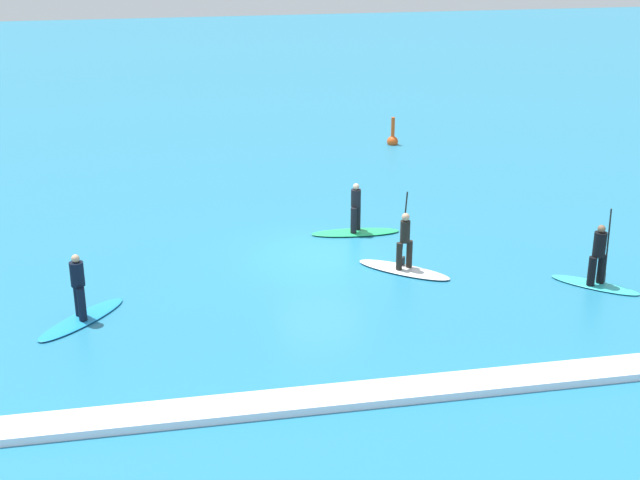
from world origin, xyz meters
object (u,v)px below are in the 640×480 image
(surfer_on_white_board, at_px, (404,260))
(surfer_on_teal_board, at_px, (597,267))
(surfer_on_blue_board, at_px, (80,304))
(marker_buoy, at_px, (393,139))
(surfer_on_green_board, at_px, (356,223))

(surfer_on_white_board, xyz_separation_m, surfer_on_teal_board, (4.91, -2.01, 0.20))
(surfer_on_white_board, bearing_deg, surfer_on_blue_board, 50.30)
(surfer_on_teal_board, height_order, marker_buoy, surfer_on_teal_board)
(marker_buoy, bearing_deg, surfer_on_teal_board, -84.74)
(surfer_on_green_board, height_order, marker_buoy, surfer_on_green_board)
(surfer_on_teal_board, bearing_deg, surfer_on_white_board, -159.01)
(surfer_on_teal_board, bearing_deg, surfer_on_blue_board, -138.65)
(surfer_on_blue_board, bearing_deg, surfer_on_green_board, -18.73)
(surfer_on_blue_board, distance_m, surfer_on_green_board, 9.55)
(surfer_on_blue_board, bearing_deg, surfer_on_teal_board, -50.99)
(surfer_on_white_board, height_order, marker_buoy, surfer_on_white_board)
(surfer_on_blue_board, xyz_separation_m, marker_buoy, (12.37, 15.40, -0.25))
(surfer_on_teal_board, bearing_deg, surfer_on_green_board, 179.82)
(surfer_on_green_board, xyz_separation_m, surfer_on_teal_board, (5.58, -5.29, 0.19))
(surfer_on_green_board, relative_size, surfer_on_teal_board, 1.27)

